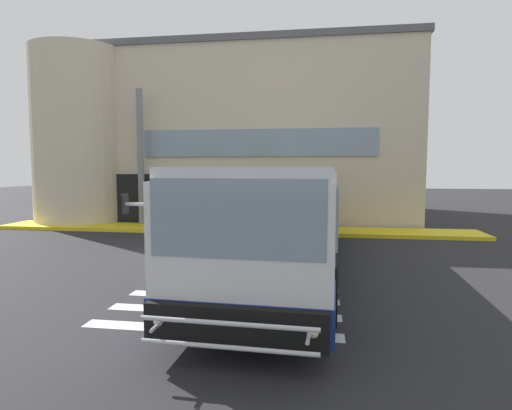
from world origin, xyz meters
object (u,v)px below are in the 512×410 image
entry_support_column (141,157)px  safety_bollard_yellow (312,226)px  passenger_by_doorway (177,206)px  bus_main_foreground (288,218)px  passenger_at_curb_edge (206,204)px  passenger_near_column (150,206)px

entry_support_column → safety_bollard_yellow: bearing=-13.2°
passenger_by_doorway → safety_bollard_yellow: passenger_by_doorway is taller
entry_support_column → bus_main_foreground: entry_support_column is taller
passenger_at_curb_edge → passenger_by_doorway: bearing=-141.8°
passenger_at_curb_edge → entry_support_column: bearing=174.5°
passenger_by_doorway → safety_bollard_yellow: size_ratio=1.86×
bus_main_foreground → passenger_by_doorway: bearing=132.2°
bus_main_foreground → passenger_at_curb_edge: (-4.04, 6.41, -0.22)m
bus_main_foreground → passenger_at_curb_edge: bearing=122.3°
passenger_near_column → passenger_by_doorway: size_ratio=1.00×
bus_main_foreground → passenger_at_curb_edge: size_ratio=7.50×
entry_support_column → safety_bollard_yellow: entry_support_column is taller
bus_main_foreground → passenger_by_doorway: (-5.07, 5.59, -0.26)m
passenger_by_doorway → passenger_at_curb_edge: size_ratio=1.00×
bus_main_foreground → passenger_near_column: 8.52m
entry_support_column → passenger_by_doorway: size_ratio=3.60×
passenger_near_column → entry_support_column: bearing=128.5°
entry_support_column → passenger_by_doorway: bearing=-28.4°
passenger_at_curb_edge → safety_bollard_yellow: passenger_at_curb_edge is taller
safety_bollard_yellow → entry_support_column: bearing=166.8°
passenger_at_curb_edge → passenger_near_column: bearing=-162.8°
bus_main_foreground → safety_bollard_yellow: bus_main_foreground is taller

